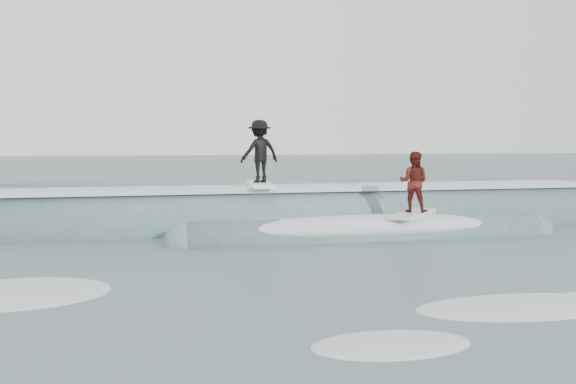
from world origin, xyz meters
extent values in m
plane|color=#3C5257|center=(0.00, 0.00, 0.00)|extent=(160.00, 160.00, 0.00)
cylinder|color=#3C6266|center=(0.00, 6.26, 0.00)|extent=(19.78, 2.10, 2.10)
cylinder|color=#3C6266|center=(1.80, 4.06, 0.00)|extent=(9.00, 1.08, 1.08)
sphere|color=#3C6266|center=(-2.70, 4.06, 0.00)|extent=(1.08, 1.08, 1.08)
sphere|color=#3C6266|center=(6.30, 4.06, 0.00)|extent=(1.08, 1.08, 1.08)
cube|color=silver|center=(0.00, 6.26, 1.12)|extent=(18.00, 1.30, 0.14)
ellipsoid|color=silver|center=(1.80, 4.06, 0.30)|extent=(7.60, 1.30, 0.60)
cube|color=white|center=(-0.57, 6.26, 1.24)|extent=(0.64, 2.02, 0.10)
imported|color=black|center=(-0.57, 6.26, 2.14)|extent=(1.23, 0.93, 1.70)
cube|color=silver|center=(2.96, 4.06, 0.59)|extent=(1.76, 1.85, 0.10)
imported|color=#49130D|center=(2.96, 4.06, 1.40)|extent=(0.93, 0.88, 1.52)
ellipsoid|color=silver|center=(-0.67, -3.75, 0.00)|extent=(2.08, 1.42, 0.10)
ellipsoid|color=silver|center=(-5.67, -0.04, 0.00)|extent=(3.43, 2.34, 0.10)
ellipsoid|color=silver|center=(1.93, -2.51, 0.00)|extent=(2.99, 2.04, 0.10)
cylinder|color=#3C6266|center=(3.45, 18.00, 0.00)|extent=(22.00, 0.80, 0.80)
cylinder|color=#3C6266|center=(-0.35, 22.00, 0.00)|extent=(22.00, 0.60, 0.60)
camera|label=1|loc=(-3.51, -10.91, 2.51)|focal=40.00mm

